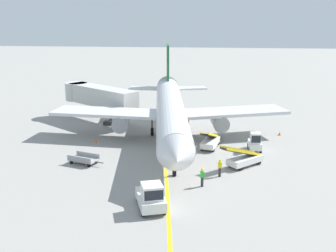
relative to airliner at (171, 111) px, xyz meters
name	(u,v)px	position (x,y,z in m)	size (l,w,h in m)	color
ground_plane	(171,174)	(1.16, -11.41, -3.42)	(300.00, 300.00, 0.00)	gray
taxi_line_yellow	(165,156)	(0.07, -6.41, -3.41)	(0.30, 80.00, 0.01)	yellow
airliner	(171,111)	(0.00, 0.00, 0.00)	(28.38, 35.32, 10.10)	silver
jet_bridge	(95,95)	(-11.15, 7.84, 0.12)	(11.75, 9.64, 4.85)	beige
pushback_tug	(151,197)	(0.39, -19.02, -2.42)	(2.92, 4.01, 2.20)	silver
baggage_tug_near_wing	(255,143)	(9.56, -3.67, -2.49)	(1.38, 2.43, 2.10)	silver
belt_loader_forward_hold	(244,159)	(8.07, -8.66, -2.64)	(4.45, 4.39, 2.59)	silver
belt_loader_aft_hold	(210,141)	(4.71, -3.12, -2.64)	(2.26, 5.16, 2.59)	silver
baggage_cart_loaded	(84,159)	(-7.72, -9.61, -2.95)	(3.81, 2.40, 0.94)	#A5A5A8
ground_crew_marshaller	(220,167)	(5.68, -11.70, -2.51)	(0.36, 0.24, 1.70)	#26262D
ground_crew_wing_walker	(202,177)	(4.14, -14.19, -2.51)	(0.36, 0.24, 1.70)	#26262D
safety_cone_nose_left	(280,133)	(13.18, 2.89, -3.20)	(0.36, 0.36, 0.44)	orange
safety_cone_nose_right	(96,141)	(-8.41, -2.68, -3.20)	(0.36, 0.36, 0.44)	orange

